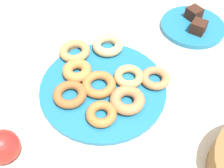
{
  "coord_description": "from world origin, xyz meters",
  "views": [
    {
      "loc": [
        0.37,
        0.29,
        0.59
      ],
      "look_at": [
        0.0,
        0.03,
        0.04
      ],
      "focal_mm": 44.2,
      "sensor_mm": 36.0,
      "label": 1
    }
  ],
  "objects_px": {
    "apple": "(3,147)",
    "donut_plate": "(103,88)",
    "donut_1": "(70,94)",
    "donut_2": "(77,71)",
    "donut_8": "(99,84)",
    "donut_3": "(101,114)",
    "cake_plate": "(192,26)",
    "donut_4": "(127,100)",
    "donut_7": "(75,51)",
    "brownie_near": "(194,13)",
    "brownie_far": "(198,27)",
    "donut_5": "(155,78)",
    "donut_0": "(129,76)",
    "donut_6": "(108,45)"
  },
  "relations": [
    {
      "from": "apple",
      "to": "donut_plate",
      "type": "bearing_deg",
      "value": 167.03
    },
    {
      "from": "donut_1",
      "to": "donut_2",
      "type": "relative_size",
      "value": 1.08
    },
    {
      "from": "donut_8",
      "to": "donut_2",
      "type": "bearing_deg",
      "value": -91.94
    },
    {
      "from": "donut_3",
      "to": "cake_plate",
      "type": "distance_m",
      "value": 0.47
    },
    {
      "from": "donut_plate",
      "to": "donut_4",
      "type": "distance_m",
      "value": 0.09
    },
    {
      "from": "donut_4",
      "to": "donut_7",
      "type": "distance_m",
      "value": 0.24
    },
    {
      "from": "cake_plate",
      "to": "brownie_near",
      "type": "xyz_separation_m",
      "value": [
        -0.03,
        -0.02,
        0.03
      ]
    },
    {
      "from": "donut_plate",
      "to": "donut_2",
      "type": "bearing_deg",
      "value": -85.35
    },
    {
      "from": "donut_7",
      "to": "brownie_far",
      "type": "height_order",
      "value": "brownie_far"
    },
    {
      "from": "donut_8",
      "to": "donut_4",
      "type": "bearing_deg",
      "value": 89.66
    },
    {
      "from": "donut_1",
      "to": "donut_7",
      "type": "xyz_separation_m",
      "value": [
        -0.13,
        -0.1,
        0.0
      ]
    },
    {
      "from": "donut_5",
      "to": "donut_7",
      "type": "distance_m",
      "value": 0.25
    },
    {
      "from": "donut_0",
      "to": "donut_4",
      "type": "height_order",
      "value": "donut_4"
    },
    {
      "from": "donut_3",
      "to": "brownie_near",
      "type": "relative_size",
      "value": 1.76
    },
    {
      "from": "donut_4",
      "to": "brownie_near",
      "type": "relative_size",
      "value": 2.06
    },
    {
      "from": "donut_2",
      "to": "cake_plate",
      "type": "bearing_deg",
      "value": 156.24
    },
    {
      "from": "cake_plate",
      "to": "brownie_far",
      "type": "height_order",
      "value": "brownie_far"
    },
    {
      "from": "donut_1",
      "to": "donut_3",
      "type": "bearing_deg",
      "value": 89.41
    },
    {
      "from": "donut_2",
      "to": "cake_plate",
      "type": "height_order",
      "value": "donut_2"
    },
    {
      "from": "donut_plate",
      "to": "donut_2",
      "type": "relative_size",
      "value": 4.22
    },
    {
      "from": "brownie_far",
      "to": "donut_6",
      "type": "bearing_deg",
      "value": -39.82
    },
    {
      "from": "donut_1",
      "to": "brownie_far",
      "type": "height_order",
      "value": "brownie_far"
    },
    {
      "from": "donut_4",
      "to": "donut_7",
      "type": "xyz_separation_m",
      "value": [
        -0.06,
        -0.23,
        -0.0
      ]
    },
    {
      "from": "donut_0",
      "to": "brownie_near",
      "type": "distance_m",
      "value": 0.35
    },
    {
      "from": "donut_1",
      "to": "brownie_near",
      "type": "height_order",
      "value": "brownie_near"
    },
    {
      "from": "brownie_near",
      "to": "apple",
      "type": "relative_size",
      "value": 0.57
    },
    {
      "from": "donut_plate",
      "to": "brownie_near",
      "type": "height_order",
      "value": "brownie_near"
    },
    {
      "from": "donut_5",
      "to": "apple",
      "type": "height_order",
      "value": "apple"
    },
    {
      "from": "donut_plate",
      "to": "donut_2",
      "type": "xyz_separation_m",
      "value": [
        0.01,
        -0.08,
        0.02
      ]
    },
    {
      "from": "donut_plate",
      "to": "donut_3",
      "type": "xyz_separation_m",
      "value": [
        0.08,
        0.06,
        0.02
      ]
    },
    {
      "from": "donut_1",
      "to": "apple",
      "type": "xyz_separation_m",
      "value": [
        0.2,
        -0.02,
        0.01
      ]
    },
    {
      "from": "donut_plate",
      "to": "apple",
      "type": "distance_m",
      "value": 0.29
    },
    {
      "from": "donut_2",
      "to": "donut_4",
      "type": "height_order",
      "value": "same"
    },
    {
      "from": "donut_4",
      "to": "donut_plate",
      "type": "bearing_deg",
      "value": -96.75
    },
    {
      "from": "donut_2",
      "to": "donut_8",
      "type": "xyz_separation_m",
      "value": [
        0.0,
        0.08,
        -0.0
      ]
    },
    {
      "from": "donut_4",
      "to": "cake_plate",
      "type": "height_order",
      "value": "donut_4"
    },
    {
      "from": "donut_3",
      "to": "donut_7",
      "type": "relative_size",
      "value": 0.84
    },
    {
      "from": "donut_6",
      "to": "donut_8",
      "type": "bearing_deg",
      "value": 27.17
    },
    {
      "from": "donut_6",
      "to": "donut_1",
      "type": "bearing_deg",
      "value": 8.0
    },
    {
      "from": "donut_5",
      "to": "brownie_near",
      "type": "relative_size",
      "value": 1.83
    },
    {
      "from": "donut_1",
      "to": "donut_6",
      "type": "bearing_deg",
      "value": -172.0
    },
    {
      "from": "donut_8",
      "to": "brownie_far",
      "type": "height_order",
      "value": "brownie_far"
    },
    {
      "from": "donut_8",
      "to": "brownie_near",
      "type": "xyz_separation_m",
      "value": [
        -0.42,
        0.08,
        0.01
      ]
    },
    {
      "from": "donut_6",
      "to": "cake_plate",
      "type": "height_order",
      "value": "donut_6"
    },
    {
      "from": "donut_2",
      "to": "donut_7",
      "type": "height_order",
      "value": "donut_2"
    },
    {
      "from": "donut_0",
      "to": "donut_1",
      "type": "bearing_deg",
      "value": -32.58
    },
    {
      "from": "donut_1",
      "to": "apple",
      "type": "distance_m",
      "value": 0.2
    },
    {
      "from": "donut_0",
      "to": "donut_5",
      "type": "xyz_separation_m",
      "value": [
        -0.04,
        0.06,
        -0.0
      ]
    },
    {
      "from": "donut_4",
      "to": "donut_0",
      "type": "bearing_deg",
      "value": -149.27
    },
    {
      "from": "donut_0",
      "to": "donut_7",
      "type": "relative_size",
      "value": 0.89
    }
  ]
}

